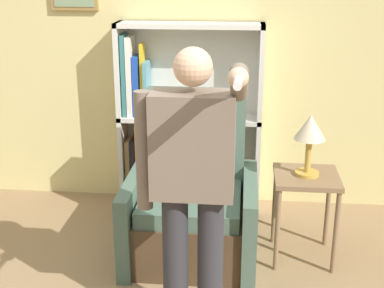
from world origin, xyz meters
name	(u,v)px	position (x,y,z in m)	size (l,w,h in m)	color
wall_back	(174,50)	(-0.01, 2.03, 1.40)	(8.00, 0.11, 2.80)	#DBCC84
bookcase	(172,122)	(-0.01, 1.87, 0.79)	(1.26, 0.28, 1.66)	silver
armchair	(192,207)	(0.26, 1.01, 0.37)	(0.97, 0.91, 1.22)	#4C3823
person_standing	(192,180)	(0.36, 0.03, 1.00)	(0.60, 0.78, 1.73)	#2D2D33
side_table	(306,190)	(1.10, 1.00, 0.56)	(0.47, 0.47, 0.67)	#846647
table_lamp	(310,132)	(1.10, 1.00, 1.00)	(0.23, 0.23, 0.45)	gold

